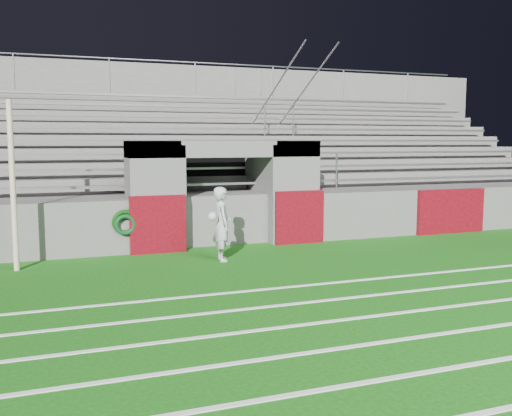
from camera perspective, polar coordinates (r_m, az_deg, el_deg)
name	(u,v)px	position (r m, az deg, el deg)	size (l,w,h in m)	color
ground	(279,274)	(11.24, 2.27, -6.62)	(90.00, 90.00, 0.00)	#12540E
field_post	(13,186)	(12.28, -23.15, 2.01)	(0.11, 0.11, 3.40)	beige
field_markings	(448,368)	(7.10, 18.64, -14.96)	(28.00, 8.09, 0.01)	white
stadium_structure	(183,175)	(18.57, -7.27, 3.24)	(26.00, 8.48, 5.42)	#555350
goalkeeper_with_ball	(222,224)	(12.37, -3.45, -1.57)	(0.59, 0.63, 1.61)	#AFB3B9
hose_coil	(125,223)	(13.25, -12.97, -1.48)	(0.58, 0.15, 0.58)	#0B380B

